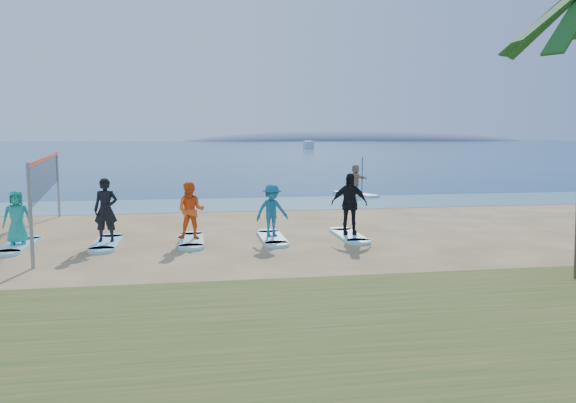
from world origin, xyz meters
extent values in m
plane|color=tan|center=(0.00, 0.00, 0.00)|extent=(600.00, 600.00, 0.00)
plane|color=teal|center=(0.00, 10.50, 0.01)|extent=(600.00, 600.00, 0.00)
plane|color=navy|center=(0.00, 160.00, 0.01)|extent=(600.00, 600.00, 0.00)
ellipsoid|color=slate|center=(95.00, 300.00, 0.00)|extent=(220.00, 56.00, 18.00)
cylinder|color=gray|center=(-5.52, -1.10, 1.25)|extent=(0.09, 0.09, 2.50)
cylinder|color=gray|center=(-6.90, 7.79, 1.25)|extent=(0.09, 0.09, 2.50)
cube|color=black|center=(-6.21, 3.35, 1.90)|extent=(1.41, 8.90, 1.00)
cube|color=red|center=(-6.21, 3.35, 2.42)|extent=(1.44, 8.90, 0.10)
cube|color=silver|center=(6.63, 13.39, 0.06)|extent=(1.85, 3.03, 0.12)
imported|color=tan|center=(6.63, 13.39, 0.87)|extent=(0.95, 1.45, 1.50)
cube|color=silver|center=(25.51, 117.05, 0.00)|extent=(2.59, 6.18, 1.83)
cube|color=#A1F3FA|center=(-6.63, 1.65, 0.04)|extent=(0.70, 2.20, 0.09)
imported|color=teal|center=(-6.63, 1.65, 0.84)|extent=(0.82, 0.61, 1.51)
cube|color=#A1F3FA|center=(-4.23, 1.65, 0.04)|extent=(0.70, 2.20, 0.09)
imported|color=black|center=(-4.23, 1.65, 1.00)|extent=(0.71, 0.50, 1.83)
cube|color=#A1F3FA|center=(-1.83, 1.65, 0.04)|extent=(0.70, 2.20, 0.09)
imported|color=orange|center=(-1.83, 1.65, 0.93)|extent=(0.94, 0.81, 1.68)
cube|color=#A1F3FA|center=(0.57, 1.65, 0.04)|extent=(0.70, 2.20, 0.09)
imported|color=#1B6884|center=(0.57, 1.65, 0.88)|extent=(1.14, 0.85, 1.58)
cube|color=#A1F3FA|center=(2.96, 1.65, 0.04)|extent=(0.70, 2.20, 0.09)
imported|color=black|center=(2.96, 1.65, 1.03)|extent=(1.16, 0.62, 1.89)
camera|label=1|loc=(-1.74, -14.89, 3.12)|focal=35.00mm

